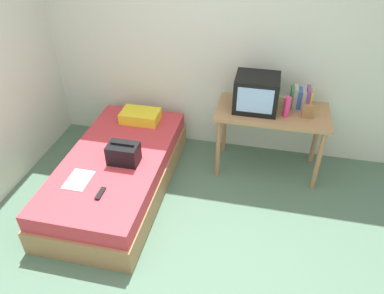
% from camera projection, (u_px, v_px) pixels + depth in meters
% --- Properties ---
extents(ground_plane, '(8.00, 8.00, 0.00)m').
position_uv_depth(ground_plane, '(174.00, 269.00, 3.16)').
color(ground_plane, '#4C6B56').
extents(wall_back, '(5.20, 0.10, 2.60)m').
position_uv_depth(wall_back, '(218.00, 40.00, 3.99)').
color(wall_back, silver).
rests_on(wall_back, ground).
extents(bed, '(1.00, 2.00, 0.43)m').
position_uv_depth(bed, '(118.00, 173.00, 3.88)').
color(bed, '#9E754C').
rests_on(bed, ground).
extents(desk, '(1.16, 0.60, 0.76)m').
position_uv_depth(desk, '(272.00, 118.00, 3.90)').
color(desk, '#9E754C').
rests_on(desk, ground).
extents(tv, '(0.44, 0.39, 0.36)m').
position_uv_depth(tv, '(256.00, 93.00, 3.77)').
color(tv, black).
rests_on(tv, desk).
extents(water_bottle, '(0.07, 0.07, 0.21)m').
position_uv_depth(water_bottle, '(287.00, 107.00, 3.69)').
color(water_bottle, '#E53372').
rests_on(water_bottle, desk).
extents(book_row, '(0.22, 0.17, 0.23)m').
position_uv_depth(book_row, '(301.00, 98.00, 3.84)').
color(book_row, '#337F47').
rests_on(book_row, desk).
extents(picture_frame, '(0.11, 0.02, 0.15)m').
position_uv_depth(picture_frame, '(308.00, 112.00, 3.68)').
color(picture_frame, olive).
rests_on(picture_frame, desk).
extents(pillow, '(0.43, 0.28, 0.12)m').
position_uv_depth(pillow, '(140.00, 116.00, 4.27)').
color(pillow, yellow).
rests_on(pillow, bed).
extents(handbag, '(0.30, 0.20, 0.22)m').
position_uv_depth(handbag, '(123.00, 154.00, 3.61)').
color(handbag, black).
rests_on(handbag, bed).
extents(magazine, '(0.21, 0.29, 0.01)m').
position_uv_depth(magazine, '(79.00, 180.00, 3.44)').
color(magazine, white).
rests_on(magazine, bed).
extents(remote_dark, '(0.04, 0.16, 0.02)m').
position_uv_depth(remote_dark, '(100.00, 193.00, 3.28)').
color(remote_dark, black).
rests_on(remote_dark, bed).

